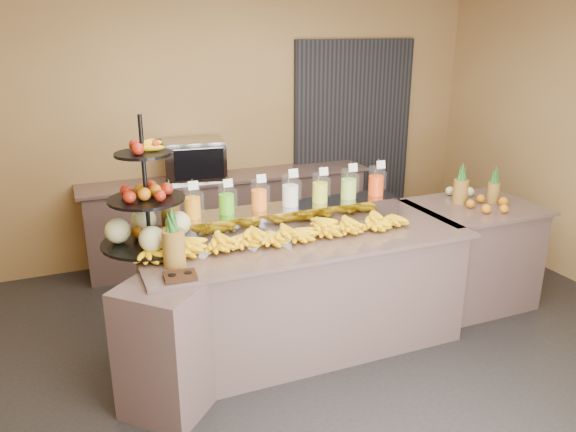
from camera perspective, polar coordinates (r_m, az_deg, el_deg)
ground at (r=4.42m, az=3.17°, el=-14.59°), size 6.00×6.00×0.00m
room_envelope at (r=4.53m, az=1.39°, el=11.72°), size 6.04×5.02×2.82m
buffet_counter at (r=4.35m, az=0.40°, el=-8.05°), size 2.75×1.25×0.93m
right_counter at (r=5.36m, az=17.98°, el=-3.68°), size 1.08×0.88×0.93m
back_ledge at (r=6.12m, az=-5.89°, el=-0.09°), size 3.10×0.55×0.93m
pitcher_tray at (r=4.46m, az=0.22°, el=0.14°), size 1.85×0.30×0.15m
juice_pitcher_orange_a at (r=4.18m, az=-9.68°, el=1.15°), size 0.13×0.13×0.31m
juice_pitcher_green at (r=4.24m, az=-6.26°, el=1.51°), size 0.12×0.13×0.29m
juice_pitcher_orange_b at (r=4.32m, az=-2.96°, el=1.96°), size 0.13×0.13×0.30m
juice_pitcher_milk at (r=4.41m, az=0.23°, el=2.41°), size 0.13×0.14×0.32m
juice_pitcher_lemon at (r=4.51m, az=3.28°, el=2.70°), size 0.13×0.13×0.31m
juice_pitcher_lime at (r=4.63m, az=6.18°, el=3.07°), size 0.13×0.14×0.32m
juice_pitcher_orange_c at (r=4.75m, az=8.94°, el=3.37°), size 0.13×0.14×0.32m
banana_heap at (r=4.11m, az=-0.50°, el=-1.43°), size 2.15×0.19×0.18m
fruit_stand at (r=4.02m, az=-13.37°, el=-0.01°), size 0.84×0.84×0.95m
condiment_caddy at (r=3.58m, az=-10.89°, el=-6.02°), size 0.21×0.16×0.03m
pineapple_left_a at (r=3.72m, az=-11.54°, el=-2.85°), size 0.15×0.15×0.41m
pineapple_left_b at (r=4.32m, az=-11.83°, el=0.32°), size 0.14×0.14×0.43m
right_fruit_pile at (r=5.21m, az=19.09°, el=1.73°), size 0.40×0.39×0.21m
oven_warmer at (r=5.86m, az=-9.54°, el=5.66°), size 0.65×0.49×0.41m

